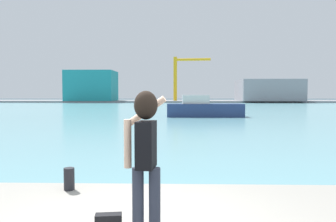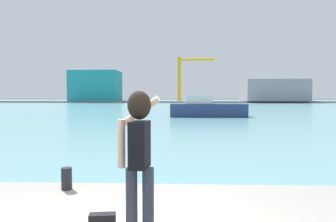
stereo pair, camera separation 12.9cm
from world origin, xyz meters
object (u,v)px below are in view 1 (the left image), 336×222
harbor_bollard (69,179)px  warehouse_left (92,86)px  boat_moored (203,109)px  port_crane (180,73)px  warehouse_right (268,90)px  person_photographer (145,147)px

harbor_bollard → warehouse_left: 88.50m
boat_moored → port_crane: port_crane is taller
harbor_bollard → warehouse_right: bearing=72.2°
boat_moored → port_crane: bearing=91.1°
boat_moored → warehouse_left: bearing=114.1°
boat_moored → warehouse_right: warehouse_right is taller
boat_moored → warehouse_left: warehouse_left is taller
boat_moored → port_crane: 58.75m
person_photographer → harbor_bollard: (-1.53, 1.80, -0.87)m
warehouse_right → warehouse_left: bearing=179.9°
boat_moored → warehouse_right: bearing=67.8°
harbor_bollard → boat_moored: size_ratio=0.05×
person_photographer → warehouse_left: bearing=21.9°
person_photographer → boat_moored: 29.68m
person_photographer → warehouse_left: (-23.69, 87.39, 2.93)m
person_photographer → boat_moored: (3.11, 29.50, -0.87)m
port_crane → boat_moored: bearing=-88.2°
person_photographer → warehouse_left: 90.60m
port_crane → warehouse_left: bearing=-179.2°
person_photographer → warehouse_left: warehouse_left is taller
boat_moored → warehouse_left: size_ratio=0.59×
person_photographer → boat_moored: bearing=0.7°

